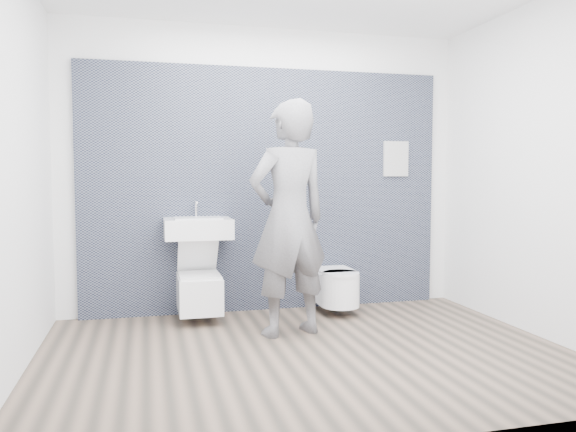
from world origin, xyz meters
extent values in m
plane|color=brown|center=(0.00, 0.00, 0.00)|extent=(4.00, 4.00, 0.00)
plane|color=silver|center=(0.00, 1.50, 1.40)|extent=(4.00, 0.00, 4.00)
plane|color=silver|center=(0.00, -1.50, 1.40)|extent=(4.00, 0.00, 4.00)
plane|color=silver|center=(-2.00, 0.00, 1.40)|extent=(0.00, 3.00, 3.00)
plane|color=silver|center=(2.00, 0.00, 1.40)|extent=(0.00, 3.00, 3.00)
cube|color=black|center=(0.00, 1.47, 0.00)|extent=(3.60, 0.06, 2.40)
cube|color=white|center=(-0.71, 1.21, 0.86)|extent=(0.61, 0.46, 0.18)
cube|color=silver|center=(-0.71, 1.19, 0.95)|extent=(0.43, 0.31, 0.03)
cylinder|color=silver|center=(-0.71, 1.38, 1.02)|extent=(0.02, 0.02, 0.15)
cylinder|color=silver|center=(-0.71, 1.33, 1.09)|extent=(0.02, 0.10, 0.02)
cylinder|color=silver|center=(-0.71, 1.42, 0.70)|extent=(0.04, 0.04, 0.12)
cube|color=white|center=(-0.71, 1.16, 0.26)|extent=(0.39, 0.56, 0.33)
cylinder|color=silver|center=(-0.71, 1.12, 0.41)|extent=(0.28, 0.28, 0.03)
cube|color=white|center=(-0.71, 1.12, 0.43)|extent=(0.37, 0.45, 0.02)
cube|color=white|center=(-0.71, 1.26, 0.60)|extent=(0.37, 0.28, 0.33)
cube|color=silver|center=(-0.71, 1.41, 0.13)|extent=(0.10, 0.06, 0.08)
cube|color=white|center=(0.62, 1.23, 0.24)|extent=(0.37, 0.43, 0.31)
cylinder|color=white|center=(0.62, 1.01, 0.24)|extent=(0.37, 0.37, 0.31)
cube|color=white|center=(0.62, 1.20, 0.41)|extent=(0.35, 0.41, 0.03)
cylinder|color=white|center=(0.62, 0.99, 0.41)|extent=(0.35, 0.35, 0.03)
cube|color=silver|center=(0.62, 1.41, 0.13)|extent=(0.10, 0.06, 0.08)
cube|color=white|center=(1.37, 1.43, 0.00)|extent=(0.27, 0.03, 0.36)
imported|color=slate|center=(-0.01, 0.53, 0.98)|extent=(0.81, 0.63, 1.97)
camera|label=1|loc=(-1.17, -4.01, 1.33)|focal=35.00mm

